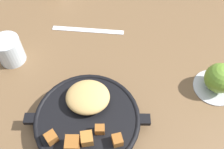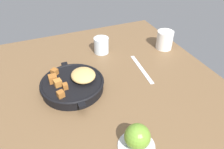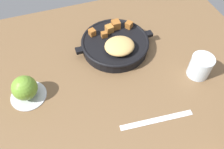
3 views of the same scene
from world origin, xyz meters
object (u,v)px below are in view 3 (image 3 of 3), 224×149
object	(u,v)px
cast_iron_skillet	(115,44)
red_apple	(25,88)
butter_knife	(157,120)
water_glass_short	(200,66)

from	to	relation	value
cast_iron_skillet	red_apple	bearing A→B (deg)	17.99
red_apple	butter_knife	distance (cm)	39.17
red_apple	butter_knife	bearing A→B (deg)	149.19
red_apple	water_glass_short	size ratio (longest dim) A/B	0.99
butter_knife	water_glass_short	size ratio (longest dim) A/B	2.88
cast_iron_skillet	butter_knife	bearing A→B (deg)	93.57
cast_iron_skillet	red_apple	size ratio (longest dim) A/B	3.79
butter_knife	water_glass_short	xyz separation A→B (cm)	(-19.82, -11.01, 3.55)
cast_iron_skillet	red_apple	xyz separation A→B (cm)	(31.57, 10.25, 1.64)
water_glass_short	cast_iron_skillet	bearing A→B (deg)	-41.47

